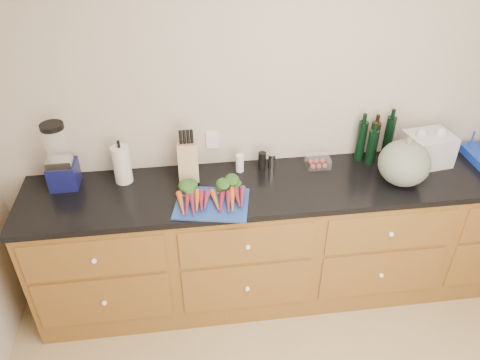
{
  "coord_description": "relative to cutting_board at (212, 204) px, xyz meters",
  "views": [
    {
      "loc": [
        -0.77,
        -1.07,
        2.64
      ],
      "look_at": [
        -0.47,
        1.2,
        1.06
      ],
      "focal_mm": 35.0,
      "sensor_mm": 36.0,
      "label": 1
    }
  ],
  "objects": [
    {
      "name": "grinder_salt",
      "position": [
        0.21,
        0.34,
        0.05
      ],
      "size": [
        0.05,
        0.05,
        0.12
      ],
      "primitive_type": "cylinder",
      "color": "white",
      "rests_on": "countertop"
    },
    {
      "name": "bottles",
      "position": [
        1.12,
        0.37,
        0.13
      ],
      "size": [
        0.25,
        0.13,
        0.3
      ],
      "color": "black",
      "rests_on": "countertop"
    },
    {
      "name": "canister_chrome",
      "position": [
        0.42,
        0.34,
        0.05
      ],
      "size": [
        0.05,
        0.05,
        0.11
      ],
      "primitive_type": "cylinder",
      "color": "silver",
      "rests_on": "countertop"
    },
    {
      "name": "cabinets",
      "position": [
        0.64,
        0.16,
        -0.49
      ],
      "size": [
        3.6,
        0.64,
        0.9
      ],
      "color": "brown",
      "rests_on": "ground"
    },
    {
      "name": "countertop",
      "position": [
        0.64,
        0.16,
        -0.03
      ],
      "size": [
        3.64,
        0.62,
        0.04
      ],
      "primitive_type": "cube",
      "color": "black",
      "rests_on": "cabinets"
    },
    {
      "name": "paper_towel",
      "position": [
        -0.53,
        0.32,
        0.12
      ],
      "size": [
        0.11,
        0.11,
        0.25
      ],
      "primitive_type": "cylinder",
      "color": "silver",
      "rests_on": "countertop"
    },
    {
      "name": "grocery_bag",
      "position": [
        1.47,
        0.28,
        0.1
      ],
      "size": [
        0.32,
        0.27,
        0.21
      ],
      "primitive_type": null,
      "rotation": [
        0.0,
        0.0,
        0.14
      ],
      "color": "silver",
      "rests_on": "countertop"
    },
    {
      "name": "squash",
      "position": [
        1.21,
        0.08,
        0.14
      ],
      "size": [
        0.32,
        0.32,
        0.29
      ],
      "primitive_type": "ellipsoid",
      "color": "#556454",
      "rests_on": "countertop"
    },
    {
      "name": "tomato_box",
      "position": [
        0.74,
        0.33,
        0.03
      ],
      "size": [
        0.15,
        0.12,
        0.07
      ],
      "primitive_type": "cube",
      "color": "white",
      "rests_on": "countertop"
    },
    {
      "name": "knife_block",
      "position": [
        -0.12,
        0.3,
        0.12
      ],
      "size": [
        0.12,
        0.12,
        0.25
      ],
      "primitive_type": "cube",
      "color": "tan",
      "rests_on": "countertop"
    },
    {
      "name": "grinder_pepper",
      "position": [
        0.36,
        0.34,
        0.06
      ],
      "size": [
        0.05,
        0.05,
        0.13
      ],
      "primitive_type": "cylinder",
      "color": "black",
      "rests_on": "countertop"
    },
    {
      "name": "cutting_board",
      "position": [
        0.0,
        0.0,
        0.0
      ],
      "size": [
        0.49,
        0.4,
        0.01
      ],
      "primitive_type": "cube",
      "rotation": [
        0.0,
        0.0,
        -0.2
      ],
      "color": "navy",
      "rests_on": "countertop"
    },
    {
      "name": "wall_back",
      "position": [
        0.64,
        0.48,
        0.35
      ],
      "size": [
        4.1,
        0.05,
        2.6
      ],
      "primitive_type": "cube",
      "color": "beige",
      "rests_on": "ground"
    },
    {
      "name": "carrots",
      "position": [
        -0.0,
        0.04,
        0.03
      ],
      "size": [
        0.4,
        0.29,
        0.06
      ],
      "color": "#DA5D19",
      "rests_on": "cutting_board"
    },
    {
      "name": "blender_appliance",
      "position": [
        -0.89,
        0.32,
        0.18
      ],
      "size": [
        0.17,
        0.17,
        0.43
      ],
      "color": "#0F1248",
      "rests_on": "countertop"
    }
  ]
}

